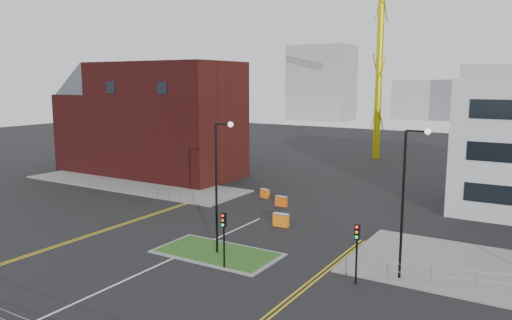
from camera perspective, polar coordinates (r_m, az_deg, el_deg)
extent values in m
plane|color=black|center=(30.84, -16.59, -13.87)|extent=(200.00, 200.00, 0.00)
cube|color=slate|center=(59.29, -13.89, -2.62)|extent=(28.00, 8.00, 0.12)
cube|color=slate|center=(35.11, -4.46, -10.56)|extent=(8.60, 4.60, 0.08)
cube|color=#234918|center=(35.10, -4.46, -10.53)|extent=(8.00, 4.00, 0.12)
cube|color=#491312|center=(62.65, -10.24, 4.53)|extent=(18.00, 10.00, 14.00)
cube|color=black|center=(61.69, -16.28, 7.97)|extent=(1.40, 0.10, 1.40)
cube|color=black|center=(56.06, -10.68, 8.10)|extent=(1.40, 0.10, 1.40)
cube|color=#491312|center=(71.32, -17.45, 3.19)|extent=(6.00, 10.00, 10.00)
cube|color=#2D3038|center=(71.02, -17.64, 7.20)|extent=(6.40, 8.49, 8.49)
cylinder|color=#CCBD0C|center=(77.73, 14.05, 14.14)|extent=(1.00, 1.00, 38.04)
cylinder|color=black|center=(33.87, -4.56, -3.44)|extent=(0.16, 0.16, 9.00)
cylinder|color=black|center=(32.84, -3.80, 4.13)|extent=(1.20, 0.10, 0.10)
sphere|color=silver|center=(32.50, -2.94, 4.08)|extent=(0.36, 0.36, 0.36)
cylinder|color=black|center=(30.60, 16.40, -5.15)|extent=(0.16, 0.16, 9.00)
cylinder|color=black|center=(29.70, 17.91, 3.18)|extent=(1.20, 0.10, 0.10)
sphere|color=silver|center=(29.57, 19.04, 3.10)|extent=(0.36, 0.36, 0.36)
cylinder|color=black|center=(31.99, -3.67, -9.77)|extent=(0.12, 0.12, 3.00)
cube|color=black|center=(31.48, -3.70, -6.84)|extent=(0.28, 0.22, 0.90)
sphere|color=red|center=(31.30, -3.84, -6.37)|extent=(0.18, 0.18, 0.18)
sphere|color=orange|center=(31.38, -3.83, -6.89)|extent=(0.18, 0.18, 0.18)
sphere|color=#0CCC33|center=(31.47, -3.83, -7.42)|extent=(0.18, 0.18, 0.18)
cylinder|color=black|center=(30.20, 11.40, -11.10)|extent=(0.12, 0.12, 3.00)
cube|color=black|center=(29.66, 11.51, -8.02)|extent=(0.28, 0.22, 0.90)
sphere|color=red|center=(29.46, 11.44, -7.52)|extent=(0.18, 0.18, 0.18)
sphere|color=orange|center=(29.54, 11.42, -8.08)|extent=(0.18, 0.18, 0.18)
sphere|color=#0CCC33|center=(29.63, 11.40, -8.64)|extent=(0.18, 0.18, 0.18)
cylinder|color=gray|center=(27.16, -26.44, -15.30)|extent=(24.00, 0.04, 0.04)
cylinder|color=gray|center=(50.19, -9.89, -3.44)|extent=(6.00, 0.04, 0.04)
cylinder|color=gray|center=(50.30, -9.87, -4.00)|extent=(6.00, 0.04, 0.04)
cylinder|color=gray|center=(52.28, -12.36, -3.58)|extent=(0.05, 0.05, 1.10)
cylinder|color=gray|center=(48.42, -7.19, -4.45)|extent=(0.05, 0.05, 1.10)
cylinder|color=gray|center=(31.73, 10.25, -11.89)|extent=(0.05, 0.05, 1.10)
cube|color=silver|center=(32.09, -13.89, -12.81)|extent=(0.15, 30.00, 0.01)
cube|color=gold|center=(43.50, -14.82, -6.99)|extent=(0.12, 24.00, 0.01)
cube|color=gold|center=(43.29, -14.55, -7.06)|extent=(0.12, 24.00, 0.01)
cube|color=gold|center=(29.92, 5.31, -14.23)|extent=(0.12, 20.00, 0.01)
cube|color=gold|center=(29.81, 5.85, -14.34)|extent=(0.12, 20.00, 0.01)
cube|color=gray|center=(151.75, 7.50, 8.71)|extent=(18.00, 12.00, 22.00)
cube|color=gray|center=(149.26, 27.09, 6.65)|extent=(24.00, 12.00, 16.00)
cube|color=gray|center=(161.58, 20.91, 6.44)|extent=(30.00, 12.00, 12.00)
cube|color=orange|center=(50.81, 1.01, -3.85)|extent=(1.13, 0.69, 0.90)
cube|color=silver|center=(50.72, 1.01, -3.41)|extent=(1.13, 0.69, 0.11)
cube|color=orange|center=(41.08, 2.87, -6.87)|extent=(1.32, 0.49, 1.08)
cube|color=silver|center=(40.95, 2.88, -6.21)|extent=(1.32, 0.49, 0.13)
cube|color=#F3570D|center=(47.52, 2.90, -4.73)|extent=(1.16, 0.39, 0.96)
cube|color=silver|center=(47.42, 2.91, -4.23)|extent=(1.16, 0.39, 0.12)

